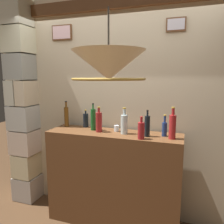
{
  "coord_description": "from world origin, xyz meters",
  "views": [
    {
      "loc": [
        0.76,
        -1.53,
        1.77
      ],
      "look_at": [
        0.0,
        0.76,
        1.38
      ],
      "focal_mm": 35.02,
      "sensor_mm": 36.0,
      "label": 1
    }
  ],
  "objects": [
    {
      "name": "pendant_lamp",
      "position": [
        0.27,
        -0.12,
        1.84
      ],
      "size": [
        0.5,
        0.5,
        0.47
      ],
      "color": "#EFE5C6"
    },
    {
      "name": "liquor_bottle_vodka",
      "position": [
        0.57,
        0.84,
        1.22
      ],
      "size": [
        0.05,
        0.05,
        0.24
      ],
      "color": "navy",
      "rests_on": "bar_shelf_unit"
    },
    {
      "name": "bar_shelf_unit",
      "position": [
        0.0,
        0.81,
        0.57
      ],
      "size": [
        1.57,
        0.43,
        1.13
      ],
      "primitive_type": "cube",
      "color": "brown",
      "rests_on": "ground"
    },
    {
      "name": "stone_pillar",
      "position": [
        -1.36,
        0.94,
        1.38
      ],
      "size": [
        0.34,
        0.36,
        2.75
      ],
      "color": "#B4AEA7",
      "rests_on": "ground"
    },
    {
      "name": "liquor_bottle_sherry",
      "position": [
        0.4,
        0.77,
        1.25
      ],
      "size": [
        0.06,
        0.06,
        0.29
      ],
      "color": "black",
      "rests_on": "bar_shelf_unit"
    },
    {
      "name": "panelled_rear_partition",
      "position": [
        -0.0,
        1.1,
        1.48
      ],
      "size": [
        3.53,
        0.15,
        2.82
      ],
      "color": "#BCAD8E",
      "rests_on": "ground"
    },
    {
      "name": "liquor_bottle_mezcal",
      "position": [
        -0.67,
        0.91,
        1.27
      ],
      "size": [
        0.06,
        0.06,
        0.33
      ],
      "color": "brown",
      "rests_on": "bar_shelf_unit"
    },
    {
      "name": "liquor_bottle_scotch",
      "position": [
        0.35,
        0.65,
        1.22
      ],
      "size": [
        0.07,
        0.07,
        0.24
      ],
      "color": "maroon",
      "rests_on": "bar_shelf_unit"
    },
    {
      "name": "liquor_bottle_whiskey",
      "position": [
        0.13,
        0.8,
        1.25
      ],
      "size": [
        0.08,
        0.08,
        0.3
      ],
      "color": "silver",
      "rests_on": "bar_shelf_unit"
    },
    {
      "name": "liquor_bottle_port",
      "position": [
        -0.27,
        0.85,
        1.26
      ],
      "size": [
        0.06,
        0.06,
        0.33
      ],
      "color": "#195923",
      "rests_on": "bar_shelf_unit"
    },
    {
      "name": "liquor_bottle_brandy",
      "position": [
        -0.17,
        0.79,
        1.25
      ],
      "size": [
        0.07,
        0.07,
        0.3
      ],
      "color": "maroon",
      "rests_on": "bar_shelf_unit"
    },
    {
      "name": "liquor_bottle_rum",
      "position": [
        -0.42,
        0.96,
        1.22
      ],
      "size": [
        0.07,
        0.07,
        0.23
      ],
      "color": "black",
      "rests_on": "bar_shelf_unit"
    },
    {
      "name": "glass_tumbler_rocks",
      "position": [
        0.02,
        0.88,
        1.17
      ],
      "size": [
        0.06,
        0.06,
        0.07
      ],
      "color": "silver",
      "rests_on": "bar_shelf_unit"
    },
    {
      "name": "liquor_bottle_amaro",
      "position": [
        0.66,
        0.76,
        1.27
      ],
      "size": [
        0.07,
        0.07,
        0.33
      ],
      "color": "#A32123",
      "rests_on": "bar_shelf_unit"
    }
  ]
}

